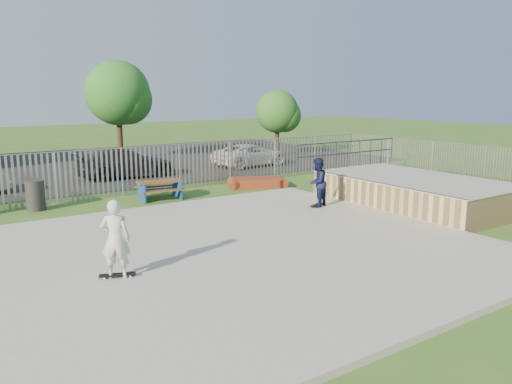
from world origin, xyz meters
TOP-DOWN VIEW (x-y plane):
  - ground at (0.00, 0.00)m, footprint 120.00×120.00m
  - concrete_slab at (0.00, 0.00)m, footprint 15.00×12.00m
  - quarter_pipe at (9.50, 1.04)m, footprint 5.50×7.05m
  - fence at (1.00, 4.59)m, footprint 26.04×16.02m
  - picnic_table at (2.04, 7.61)m, footprint 1.96×1.70m
  - funbox at (6.71, 7.47)m, footprint 2.45×1.88m
  - trash_bin_grey at (-2.52, 8.25)m, footprint 0.66×0.66m
  - parking_lot at (0.00, 19.00)m, footprint 40.00×18.00m
  - car_dark at (2.70, 13.41)m, footprint 4.96×2.10m
  - car_white at (10.14, 13.28)m, footprint 4.82×2.61m
  - tree_mid at (4.82, 20.37)m, footprint 4.05×4.05m
  - tree_right at (14.39, 16.46)m, footprint 2.88×2.88m
  - skateboard_a at (5.96, 2.49)m, footprint 0.81×0.50m
  - skateboard_b at (-2.42, -0.46)m, footprint 0.82×0.47m
  - skater_navy at (5.96, 2.49)m, footprint 1.06×0.96m
  - skater_white at (-2.42, -0.46)m, footprint 0.78×0.70m

SIDE VIEW (x-z plane):
  - ground at x=0.00m, z-range 0.00..0.00m
  - parking_lot at x=0.00m, z-range 0.00..0.02m
  - concrete_slab at x=0.00m, z-range 0.00..0.15m
  - skateboard_a at x=5.96m, z-range 0.15..0.23m
  - skateboard_b at x=-2.42m, z-range 0.15..0.23m
  - funbox at x=6.71m, z-range 0.00..0.44m
  - picnic_table at x=2.04m, z-range 0.01..0.75m
  - trash_bin_grey at x=-2.52m, z-range 0.00..1.10m
  - quarter_pipe at x=9.50m, z-range -0.54..1.65m
  - car_white at x=10.14m, z-range 0.02..1.30m
  - car_dark at x=2.70m, z-range 0.02..1.45m
  - fence at x=1.00m, z-range 0.00..2.00m
  - skater_navy at x=5.96m, z-range 0.15..1.94m
  - skater_white at x=-2.42m, z-range 0.15..1.94m
  - tree_right at x=14.39m, z-range 0.76..5.21m
  - tree_mid at x=4.82m, z-range 1.08..7.33m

